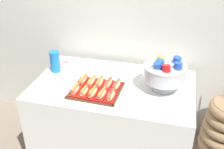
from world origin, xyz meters
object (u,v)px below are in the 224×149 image
Objects in this scene: buffet_table at (113,118)px; hot_dog_5 at (83,80)px; serving_tray at (96,91)px; punch_bowl at (165,72)px; hot_dog_7 at (99,83)px; hot_dog_4 at (111,96)px; donut at (64,63)px; hot_dog_1 at (84,92)px; hot_dog_0 at (75,90)px; hot_dog_2 at (93,93)px; hot_dog_9 at (116,85)px; hot_dog_3 at (102,94)px; hot_dog_6 at (91,82)px; cup_stack at (55,62)px; hot_dog_8 at (108,84)px.

hot_dog_5 is at bearing -167.40° from buffet_table.
punch_bowl is at bearing 17.35° from serving_tray.
hot_dog_7 reaches higher than hot_dog_5.
hot_dog_7 is at bearing -171.03° from punch_bowl.
hot_dog_4 is 0.89× the size of hot_dog_7.
punch_bowl is 2.47× the size of donut.
hot_dog_7 is (0.08, 0.16, 0.00)m from hot_dog_1.
hot_dog_0 is 0.08m from hot_dog_1.
hot_dog_1 is at bearing 178.26° from hot_dog_2.
donut is (-0.30, 0.29, -0.01)m from hot_dog_5.
punch_bowl is at bearing 13.08° from hot_dog_9.
punch_bowl is (0.53, 0.08, 0.13)m from hot_dog_7.
hot_dog_5 is 0.97× the size of hot_dog_7.
hot_dog_0 is 0.22m from hot_dog_7.
hot_dog_3 reaches higher than hot_dog_4.
hot_dog_0 reaches higher than hot_dog_6.
donut reaches higher than serving_tray.
hot_dog_5 is 1.25× the size of donut.
punch_bowl is 1.76× the size of cup_stack.
hot_dog_8 is at bearing 112.70° from hot_dog_4.
hot_dog_9 is (0.22, -0.01, 0.00)m from hot_dog_6.
hot_dog_4 is (0.04, -0.23, 0.40)m from buffet_table.
serving_tray is at bearing -49.47° from hot_dog_6.
cup_stack is at bearing 154.54° from hot_dog_5.
hot_dog_3 is 0.63m from cup_stack.
hot_dog_6 is at bearing 130.53° from hot_dog_3.
buffet_table is at bearing 12.60° from hot_dog_5.
cup_stack reaches higher than donut.
hot_dog_1 is (0.07, -0.00, -0.00)m from hot_dog_0.
hot_dog_0 is at bearing -91.74° from hot_dog_5.
hot_dog_9 is at bearing 45.99° from hot_dog_2.
hot_dog_9 is 0.90× the size of cup_stack.
hot_dog_1 is 0.18m from hot_dog_7.
hot_dog_8 and hot_dog_9 have the same top height.
hot_dog_4 reaches higher than hot_dog_6.
serving_tray is at bearing -134.01° from hot_dog_8.
hot_dog_4 is 0.82× the size of cup_stack.
hot_dog_5 is 0.15m from hot_dog_7.
hot_dog_6 is (0.07, -0.00, -0.00)m from hot_dog_5.
hot_dog_7 is 0.15m from hot_dog_9.
hot_dog_1 is 0.51m from cup_stack.
hot_dog_4 is at bearing -49.47° from hot_dog_7.
serving_tray is 2.36× the size of hot_dog_6.
hot_dog_3 is 0.94× the size of hot_dog_9.
punch_bowl is (0.45, 0.09, 0.13)m from hot_dog_8.
punch_bowl is at bearing 33.41° from hot_dog_4.
hot_dog_0 reaches higher than hot_dog_7.
hot_dog_0 is 0.84× the size of hot_dog_8.
buffet_table is at bearing -22.91° from donut.
punch_bowl reaches higher than hot_dog_8.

